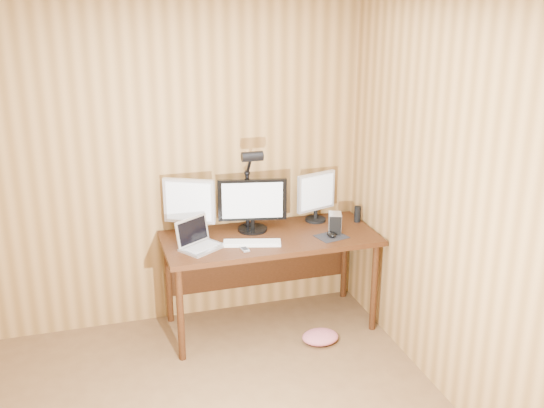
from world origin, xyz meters
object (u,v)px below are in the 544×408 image
mouse (331,234)px  monitor_center (252,204)px  monitor_right (316,196)px  phone (245,249)px  laptop (198,241)px  hard_drive (335,223)px  desk_lamp (250,178)px  speaker (358,214)px  monitor_left (189,205)px  keyboard (252,243)px  desk (267,247)px

mouse → monitor_center: bearing=123.4°
monitor_center → monitor_right: bearing=17.8°
mouse → phone: size_ratio=1.10×
laptop → hard_drive: bearing=-33.4°
phone → desk_lamp: size_ratio=0.14×
speaker → desk_lamp: desk_lamp is taller
laptop → phone: laptop is taller
monitor_left → phone: (0.32, -0.40, -0.23)m
keyboard → phone: bearing=-116.2°
keyboard → hard_drive: (0.66, 0.04, 0.07)m
desk → monitor_left: 0.68m
hard_drive → laptop: bearing=-160.7°
monitor_left → mouse: bearing=7.3°
mouse → monitor_right: bearing=61.7°
speaker → monitor_center: bearing=176.2°
desk_lamp → keyboard: bearing=-120.6°
laptop → hard_drive: laptop is taller
laptop → hard_drive: size_ratio=2.29×
monitor_center → phone: (-0.16, -0.36, -0.20)m
laptop → keyboard: 0.39m
speaker → laptop: bearing=-173.0°
monitor_center → laptop: size_ratio=1.40×
desk → hard_drive: (0.49, -0.14, 0.20)m
desk → speaker: 0.78m
desk → desk_lamp: 0.56m
monitor_right → desk_lamp: 0.60m
monitor_center → keyboard: monitor_center is taller
mouse → speaker: 0.40m
mouse → monitor_left: bearing=134.0°
laptop → keyboard: (0.39, -0.05, -0.04)m
desk → mouse: mouse is taller
hard_drive → desk: bearing=-176.5°
monitor_left → hard_drive: monitor_left is taller
monitor_center → laptop: 0.53m
monitor_left → laptop: (0.01, -0.26, -0.18)m
monitor_center → monitor_left: size_ratio=1.18×
desk → desk_lamp: size_ratio=2.34×
monitor_right → hard_drive: bearing=-98.0°
desk_lamp → monitor_left: bearing=155.7°
keyboard → monitor_left: bearing=157.2°
monitor_center → speaker: bearing=7.6°
phone → mouse: bearing=-2.5°
hard_drive → monitor_right: bearing=119.5°
monitor_right → hard_drive: 0.32m
phone → keyboard: bearing=41.4°
desk → monitor_right: 0.57m
hard_drive → desk_lamp: 0.73m
laptop → monitor_left: bearing=59.5°
monitor_center → speaker: (0.85, -0.06, -0.15)m
monitor_left → speaker: 1.34m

